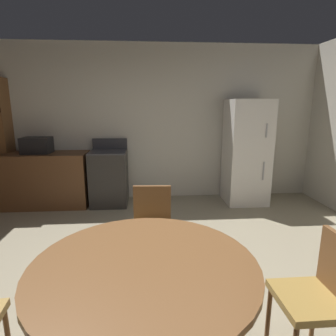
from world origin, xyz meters
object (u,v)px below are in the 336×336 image
(chair_east, at_px, (320,292))
(oven_range, at_px, (109,177))
(microwave, at_px, (37,145))
(dining_table, at_px, (145,286))
(chair_north, at_px, (152,225))
(refrigerator, at_px, (246,152))

(chair_east, bearing_deg, oven_range, -61.46)
(microwave, distance_m, chair_east, 4.29)
(dining_table, bearing_deg, chair_east, 0.36)
(dining_table, height_order, chair_north, chair_north)
(oven_range, xyz_separation_m, dining_table, (0.63, -3.15, 0.14))
(dining_table, bearing_deg, oven_range, 101.31)
(microwave, height_order, chair_north, microwave)
(microwave, relative_size, dining_table, 0.33)
(oven_range, distance_m, chair_north, 2.16)
(dining_table, bearing_deg, chair_north, 86.90)
(dining_table, relative_size, chair_north, 1.53)
(microwave, relative_size, chair_north, 0.51)
(refrigerator, xyz_separation_m, chair_north, (-1.65, -2.00, -0.38))
(oven_range, height_order, dining_table, oven_range)
(refrigerator, relative_size, microwave, 4.00)
(refrigerator, height_order, chair_north, refrigerator)
(microwave, xyz_separation_m, chair_east, (2.87, -3.14, -0.53))
(oven_range, height_order, microwave, microwave)
(refrigerator, relative_size, chair_north, 2.02)
(microwave, relative_size, chair_east, 0.51)
(refrigerator, xyz_separation_m, microwave, (-3.48, 0.05, 0.15))
(microwave, bearing_deg, chair_east, -47.57)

